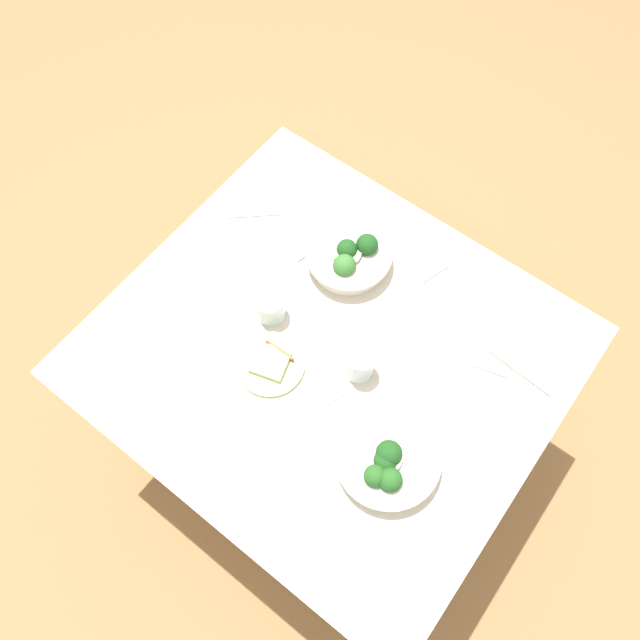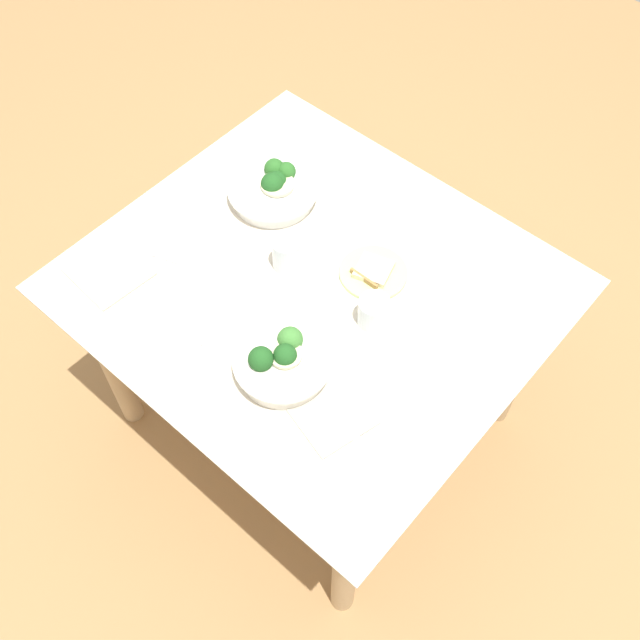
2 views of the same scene
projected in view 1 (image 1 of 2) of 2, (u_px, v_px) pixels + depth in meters
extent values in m
plane|color=#9E7547|center=(327.00, 429.00, 2.43)|extent=(6.00, 6.00, 0.00)
cube|color=beige|center=(329.00, 350.00, 1.75)|extent=(1.20, 1.08, 0.01)
cube|color=tan|center=(329.00, 352.00, 1.77)|extent=(1.16, 1.05, 0.02)
cylinder|color=tan|center=(522.00, 385.00, 2.13)|extent=(0.07, 0.07, 0.73)
cylinder|color=tan|center=(293.00, 236.00, 2.38)|extent=(0.07, 0.07, 0.73)
cylinder|color=tan|center=(374.00, 608.00, 1.83)|extent=(0.07, 0.07, 0.73)
cylinder|color=tan|center=(131.00, 410.00, 2.09)|extent=(0.07, 0.07, 0.73)
cylinder|color=white|center=(387.00, 459.00, 1.60)|extent=(0.24, 0.24, 0.04)
cylinder|color=white|center=(388.00, 456.00, 1.58)|extent=(0.27, 0.27, 0.01)
sphere|color=#1E511E|center=(389.00, 454.00, 1.56)|extent=(0.07, 0.07, 0.07)
sphere|color=#1E511E|center=(385.00, 462.00, 1.56)|extent=(0.06, 0.06, 0.06)
sphere|color=#286023|center=(390.00, 480.00, 1.53)|extent=(0.06, 0.06, 0.06)
sphere|color=#286023|center=(375.00, 476.00, 1.54)|extent=(0.06, 0.06, 0.06)
cylinder|color=beige|center=(383.00, 455.00, 1.56)|extent=(0.10, 0.10, 0.01)
cylinder|color=silver|center=(348.00, 258.00, 1.85)|extent=(0.22, 0.22, 0.05)
cylinder|color=silver|center=(349.00, 253.00, 1.82)|extent=(0.25, 0.25, 0.01)
sphere|color=#3D7A33|center=(344.00, 266.00, 1.79)|extent=(0.07, 0.07, 0.07)
sphere|color=#1E511E|center=(347.00, 249.00, 1.80)|extent=(0.06, 0.06, 0.06)
sphere|color=#1E511E|center=(367.00, 245.00, 1.81)|extent=(0.06, 0.06, 0.06)
cylinder|color=beige|center=(347.00, 252.00, 1.81)|extent=(0.08, 0.08, 0.01)
cylinder|color=#B7D684|center=(270.00, 364.00, 1.73)|extent=(0.19, 0.19, 0.01)
cube|color=beige|center=(270.00, 362.00, 1.71)|extent=(0.11, 0.11, 0.02)
cube|color=#9E703D|center=(280.00, 350.00, 1.73)|extent=(0.09, 0.01, 0.02)
cylinder|color=silver|center=(360.00, 363.00, 1.68)|extent=(0.08, 0.08, 0.10)
cylinder|color=silver|center=(270.00, 307.00, 1.76)|extent=(0.08, 0.08, 0.08)
cube|color=#B7B7BC|center=(484.00, 369.00, 1.72)|extent=(0.07, 0.03, 0.00)
cube|color=#B7B7BC|center=(503.00, 374.00, 1.72)|extent=(0.03, 0.02, 0.00)
cube|color=#B7B7BC|center=(432.00, 276.00, 1.85)|extent=(0.03, 0.07, 0.00)
cube|color=#B7B7BC|center=(444.00, 267.00, 1.86)|extent=(0.02, 0.03, 0.00)
cube|color=#B7B7BC|center=(316.00, 411.00, 1.67)|extent=(0.07, 0.19, 0.00)
cube|color=#B7B7BC|center=(264.00, 214.00, 1.94)|extent=(0.17, 0.15, 0.00)
cube|color=#B1A997|center=(537.00, 350.00, 1.75)|extent=(0.21, 0.19, 0.01)
cube|color=#B1A997|center=(304.00, 228.00, 1.92)|extent=(0.20, 0.20, 0.01)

